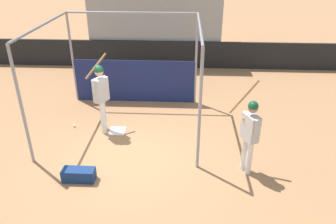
{
  "coord_description": "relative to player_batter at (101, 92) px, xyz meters",
  "views": [
    {
      "loc": [
        1.27,
        -6.45,
        4.54
      ],
      "look_at": [
        0.89,
        0.44,
        1.03
      ],
      "focal_mm": 35.0,
      "sensor_mm": 36.0,
      "label": 1
    }
  ],
  "objects": [
    {
      "name": "baseball",
      "position": [
        -0.89,
        0.16,
        -1.12
      ],
      "size": [
        0.07,
        0.07,
        0.07
      ],
      "color": "white",
      "rests_on": "ground"
    },
    {
      "name": "player_batter",
      "position": [
        0.0,
        0.0,
        0.0
      ],
      "size": [
        0.6,
        0.9,
        2.02
      ],
      "rotation": [
        0.0,
        0.0,
        1.12
      ],
      "color": "white",
      "rests_on": "ground"
    },
    {
      "name": "equipment_bag",
      "position": [
        -0.06,
        -2.14,
        -1.01
      ],
      "size": [
        0.7,
        0.28,
        0.28
      ],
      "color": "navy",
      "rests_on": "ground"
    },
    {
      "name": "player_waiting",
      "position": [
        3.57,
        -1.6,
        -0.11
      ],
      "size": [
        0.62,
        0.62,
        2.08
      ],
      "rotation": [
        0.0,
        0.0,
        2.01
      ],
      "color": "white",
      "rests_on": "ground"
    },
    {
      "name": "ground_plane",
      "position": [
        0.9,
        -1.25,
        -1.15
      ],
      "size": [
        60.0,
        60.0,
        0.0
      ],
      "primitive_type": "plane",
      "color": "#A8754C"
    },
    {
      "name": "home_plate",
      "position": [
        0.35,
        -0.01,
        -1.15
      ],
      "size": [
        0.44,
        0.44,
        0.02
      ],
      "color": "white",
      "rests_on": "ground"
    },
    {
      "name": "outfield_wall",
      "position": [
        0.9,
        5.39,
        -0.6
      ],
      "size": [
        24.0,
        0.12,
        1.1
      ],
      "color": "black",
      "rests_on": "ground"
    },
    {
      "name": "bleacher_section",
      "position": [
        0.9,
        7.46,
        0.43
      ],
      "size": [
        5.4,
        4.0,
        3.18
      ],
      "color": "#9E9E99",
      "rests_on": "ground"
    },
    {
      "name": "batting_cage",
      "position": [
        0.58,
        1.4,
        0.05
      ],
      "size": [
        3.92,
        3.57,
        2.85
      ],
      "color": "gray",
      "rests_on": "ground"
    }
  ]
}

